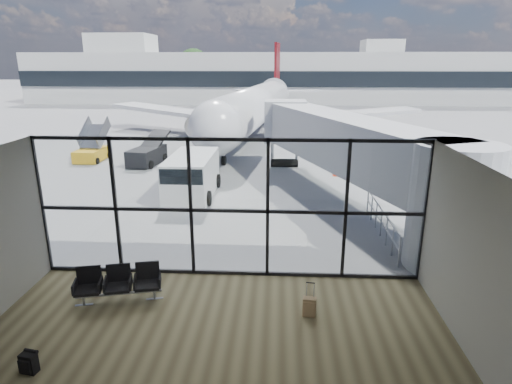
# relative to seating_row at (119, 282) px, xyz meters

# --- Properties ---
(ground) EXTENTS (220.00, 220.00, 0.00)m
(ground) POSITION_rel_seating_row_xyz_m (3.03, 41.73, -0.59)
(ground) COLOR slate
(ground) RESTS_ON ground
(lounge_shell) EXTENTS (12.02, 8.01, 4.51)m
(lounge_shell) POSITION_rel_seating_row_xyz_m (3.03, -3.07, 2.06)
(lounge_shell) COLOR brown
(lounge_shell) RESTS_ON ground
(glass_curtain_wall) EXTENTS (12.10, 0.12, 4.50)m
(glass_curtain_wall) POSITION_rel_seating_row_xyz_m (3.03, 1.73, 1.66)
(glass_curtain_wall) COLOR white
(glass_curtain_wall) RESTS_ON ground
(jet_bridge) EXTENTS (8.00, 16.50, 4.33)m
(jet_bridge) POSITION_rel_seating_row_xyz_m (7.93, 8.80, 2.17)
(jet_bridge) COLOR #ADAFB3
(jet_bridge) RESTS_ON ground
(apron_railing) EXTENTS (0.06, 5.46, 1.11)m
(apron_railing) POSITION_rel_seating_row_xyz_m (8.63, 5.23, 0.13)
(apron_railing) COLOR gray
(apron_railing) RESTS_ON ground
(far_terminal) EXTENTS (80.00, 12.20, 11.00)m
(far_terminal) POSITION_rel_seating_row_xyz_m (2.45, 63.70, 3.62)
(far_terminal) COLOR #B3B2AE
(far_terminal) RESTS_ON ground
(tree_0) EXTENTS (4.95, 4.95, 7.12)m
(tree_0) POSITION_rel_seating_row_xyz_m (-41.97, 73.73, 4.04)
(tree_0) COLOR #382619
(tree_0) RESTS_ON ground
(tree_1) EXTENTS (5.61, 5.61, 8.07)m
(tree_1) POSITION_rel_seating_row_xyz_m (-35.97, 73.73, 4.66)
(tree_1) COLOR #382619
(tree_1) RESTS_ON ground
(tree_2) EXTENTS (6.27, 6.27, 9.03)m
(tree_2) POSITION_rel_seating_row_xyz_m (-29.97, 73.73, 5.29)
(tree_2) COLOR #382619
(tree_2) RESTS_ON ground
(tree_3) EXTENTS (4.95, 4.95, 7.12)m
(tree_3) POSITION_rel_seating_row_xyz_m (-23.97, 73.73, 4.04)
(tree_3) COLOR #382619
(tree_3) RESTS_ON ground
(tree_4) EXTENTS (5.61, 5.61, 8.07)m
(tree_4) POSITION_rel_seating_row_xyz_m (-17.97, 73.73, 4.66)
(tree_4) COLOR #382619
(tree_4) RESTS_ON ground
(tree_5) EXTENTS (6.27, 6.27, 9.03)m
(tree_5) POSITION_rel_seating_row_xyz_m (-11.97, 73.73, 5.29)
(tree_5) COLOR #382619
(tree_5) RESTS_ON ground
(seating_row) EXTENTS (2.40, 1.16, 1.06)m
(seating_row) POSITION_rel_seating_row_xyz_m (0.00, 0.00, 0.00)
(seating_row) COLOR gray
(seating_row) RESTS_ON ground
(backpack) EXTENTS (0.38, 0.37, 0.52)m
(backpack) POSITION_rel_seating_row_xyz_m (-0.92, -3.11, -0.34)
(backpack) COLOR black
(backpack) RESTS_ON ground
(suitcase) EXTENTS (0.39, 0.30, 0.97)m
(suitcase) POSITION_rel_seating_row_xyz_m (5.44, -0.55, -0.30)
(suitcase) COLOR #896E4C
(suitcase) RESTS_ON ground
(airliner) EXTENTS (29.63, 34.45, 8.89)m
(airliner) POSITION_rel_seating_row_xyz_m (2.44, 30.10, 2.12)
(airliner) COLOR silver
(airliner) RESTS_ON ground
(service_van) EXTENTS (2.38, 4.86, 2.11)m
(service_van) POSITION_rel_seating_row_xyz_m (0.14, 10.03, 0.49)
(service_van) COLOR silver
(service_van) RESTS_ON ground
(belt_loader) EXTENTS (2.15, 4.46, 1.97)m
(belt_loader) POSITION_rel_seating_row_xyz_m (-4.26, 17.02, 0.07)
(belt_loader) COLOR black
(belt_loader) RESTS_ON ground
(mobile_stairs) EXTENTS (1.81, 3.31, 2.30)m
(mobile_stairs) POSITION_rel_seating_row_xyz_m (-8.48, 17.90, -0.04)
(mobile_stairs) COLOR #C59017
(mobile_stairs) RESTS_ON ground
(traffic_cone_a) EXTENTS (0.41, 0.41, 0.58)m
(traffic_cone_a) POSITION_rel_seating_row_xyz_m (-0.47, 13.25, -0.31)
(traffic_cone_a) COLOR #EF5C0C
(traffic_cone_a) RESTS_ON ground
(traffic_cone_c) EXTENTS (0.38, 0.38, 0.54)m
(traffic_cone_c) POSITION_rel_seating_row_xyz_m (8.03, 14.58, -0.33)
(traffic_cone_c) COLOR red
(traffic_cone_c) RESTS_ON ground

